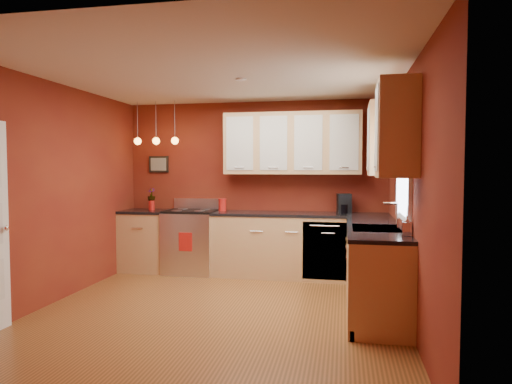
% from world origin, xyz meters
% --- Properties ---
extents(floor, '(4.20, 4.20, 0.00)m').
position_xyz_m(floor, '(0.00, 0.00, 0.00)').
color(floor, '#97582C').
rests_on(floor, ground).
extents(ceiling, '(4.00, 4.20, 0.02)m').
position_xyz_m(ceiling, '(0.00, 0.00, 2.60)').
color(ceiling, beige).
rests_on(ceiling, wall_back).
extents(wall_back, '(4.00, 0.02, 2.60)m').
position_xyz_m(wall_back, '(0.00, 2.10, 1.30)').
color(wall_back, maroon).
rests_on(wall_back, floor).
extents(wall_front, '(4.00, 0.02, 2.60)m').
position_xyz_m(wall_front, '(0.00, -2.10, 1.30)').
color(wall_front, maroon).
rests_on(wall_front, floor).
extents(wall_left, '(0.02, 4.20, 2.60)m').
position_xyz_m(wall_left, '(-2.00, 0.00, 1.30)').
color(wall_left, maroon).
rests_on(wall_left, floor).
extents(wall_right, '(0.02, 4.20, 2.60)m').
position_xyz_m(wall_right, '(2.00, 0.00, 1.30)').
color(wall_right, maroon).
rests_on(wall_right, floor).
extents(base_cabinets_back_left, '(0.70, 0.60, 0.90)m').
position_xyz_m(base_cabinets_back_left, '(-1.65, 1.80, 0.45)').
color(base_cabinets_back_left, tan).
rests_on(base_cabinets_back_left, floor).
extents(base_cabinets_back_right, '(2.54, 0.60, 0.90)m').
position_xyz_m(base_cabinets_back_right, '(0.73, 1.80, 0.45)').
color(base_cabinets_back_right, tan).
rests_on(base_cabinets_back_right, floor).
extents(base_cabinets_right, '(0.60, 2.10, 0.90)m').
position_xyz_m(base_cabinets_right, '(1.70, 0.45, 0.45)').
color(base_cabinets_right, tan).
rests_on(base_cabinets_right, floor).
extents(counter_back_left, '(0.70, 0.62, 0.04)m').
position_xyz_m(counter_back_left, '(-1.65, 1.80, 0.92)').
color(counter_back_left, black).
rests_on(counter_back_left, base_cabinets_back_left).
extents(counter_back_right, '(2.54, 0.62, 0.04)m').
position_xyz_m(counter_back_right, '(0.73, 1.80, 0.92)').
color(counter_back_right, black).
rests_on(counter_back_right, base_cabinets_back_right).
extents(counter_right, '(0.62, 2.10, 0.04)m').
position_xyz_m(counter_right, '(1.70, 0.45, 0.92)').
color(counter_right, black).
rests_on(counter_right, base_cabinets_right).
extents(gas_range, '(0.76, 0.64, 1.11)m').
position_xyz_m(gas_range, '(-0.92, 1.80, 0.48)').
color(gas_range, silver).
rests_on(gas_range, floor).
extents(dishwasher_front, '(0.60, 0.02, 0.80)m').
position_xyz_m(dishwasher_front, '(1.10, 1.51, 0.45)').
color(dishwasher_front, silver).
rests_on(dishwasher_front, base_cabinets_back_right).
extents(sink, '(0.50, 0.70, 0.33)m').
position_xyz_m(sink, '(1.70, 0.30, 0.92)').
color(sink, gray).
rests_on(sink, counter_right).
extents(window, '(0.06, 1.02, 1.22)m').
position_xyz_m(window, '(1.97, 0.30, 1.69)').
color(window, white).
rests_on(window, wall_right).
extents(upper_cabinets_back, '(2.00, 0.35, 0.90)m').
position_xyz_m(upper_cabinets_back, '(0.60, 1.93, 1.95)').
color(upper_cabinets_back, tan).
rests_on(upper_cabinets_back, wall_back).
extents(upper_cabinets_right, '(0.35, 1.95, 0.90)m').
position_xyz_m(upper_cabinets_right, '(1.82, 0.32, 1.95)').
color(upper_cabinets_right, tan).
rests_on(upper_cabinets_right, wall_right).
extents(wall_picture, '(0.32, 0.03, 0.26)m').
position_xyz_m(wall_picture, '(-1.55, 2.08, 1.65)').
color(wall_picture, black).
rests_on(wall_picture, wall_back).
extents(pendant_lights, '(0.71, 0.11, 0.66)m').
position_xyz_m(pendant_lights, '(-1.45, 1.75, 2.01)').
color(pendant_lights, gray).
rests_on(pendant_lights, ceiling).
extents(red_canister, '(0.12, 0.12, 0.19)m').
position_xyz_m(red_canister, '(-0.45, 1.88, 1.04)').
color(red_canister, '#B51813').
rests_on(red_canister, counter_back_right).
extents(red_vase, '(0.09, 0.09, 0.15)m').
position_xyz_m(red_vase, '(-1.57, 1.81, 1.01)').
color(red_vase, '#B51813').
rests_on(red_vase, counter_back_left).
extents(flowers, '(0.13, 0.13, 0.21)m').
position_xyz_m(flowers, '(-1.57, 1.81, 1.17)').
color(flowers, '#B51813').
rests_on(flowers, red_vase).
extents(coffee_maker, '(0.22, 0.22, 0.28)m').
position_xyz_m(coffee_maker, '(1.36, 1.90, 1.07)').
color(coffee_maker, black).
rests_on(coffee_maker, counter_back_right).
extents(soap_pump, '(0.10, 0.10, 0.20)m').
position_xyz_m(soap_pump, '(1.95, -0.25, 1.04)').
color(soap_pump, white).
rests_on(soap_pump, counter_right).
extents(dish_towel, '(0.20, 0.01, 0.27)m').
position_xyz_m(dish_towel, '(-0.90, 1.47, 0.52)').
color(dish_towel, '#B51813').
rests_on(dish_towel, gas_range).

